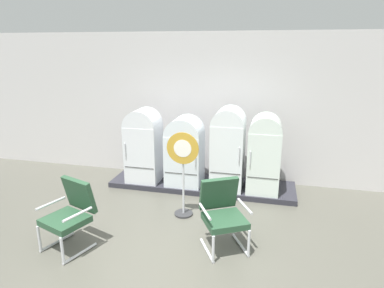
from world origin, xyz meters
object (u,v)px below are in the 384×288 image
Objects in this scene: refrigerator_1 at (185,149)px; refrigerator_3 at (264,151)px; sign_stand at (183,173)px; armchair_left at (70,211)px; refrigerator_0 at (144,143)px; armchair_right at (223,211)px; refrigerator_2 at (228,146)px.

refrigerator_3 is (1.55, 0.01, 0.07)m from refrigerator_1.
sign_stand is (0.26, -1.11, -0.04)m from refrigerator_1.
refrigerator_0 is at bearing 85.13° from armchair_left.
sign_stand is (1.12, -1.10, -0.12)m from refrigerator_0.
refrigerator_0 is 0.86m from refrigerator_1.
refrigerator_0 is 2.41m from refrigerator_3.
refrigerator_0 is at bearing 135.87° from armchair_right.
refrigerator_3 reaches higher than refrigerator_1.
armchair_left is at bearing -114.09° from refrigerator_1.
refrigerator_0 reaches higher than armchair_left.
refrigerator_3 is 1.50× the size of armchair_left.
refrigerator_3 is at bearing -1.33° from refrigerator_2.
refrigerator_0 reaches higher than armchair_right.
refrigerator_0 is 1.73m from refrigerator_2.
armchair_right is at bearing 13.71° from armchair_left.
refrigerator_0 is 2.67m from armchair_right.
refrigerator_2 is 1.30m from sign_stand.
refrigerator_1 is 1.39× the size of armchair_right.
refrigerator_0 is 1.51× the size of armchair_right.
sign_stand is (-1.29, -1.12, -0.12)m from refrigerator_3.
refrigerator_2 is 1.60× the size of armchair_right.
refrigerator_1 is (0.86, 0.02, -0.07)m from refrigerator_0.
refrigerator_3 is at bearing 74.68° from armchair_right.
sign_stand reaches higher than armchair_left.
refrigerator_3 is at bearing 41.01° from sign_stand.
refrigerator_0 is at bearing -179.35° from refrigerator_3.
armchair_right is (1.04, -1.86, -0.27)m from refrigerator_1.
sign_stand is at bearing 43.62° from armchair_left.
refrigerator_0 is 0.94× the size of refrigerator_2.
armchair_left is (-1.06, -2.38, -0.27)m from refrigerator_1.
refrigerator_2 is 0.69m from refrigerator_3.
refrigerator_3 is at bearing 42.36° from armchair_left.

